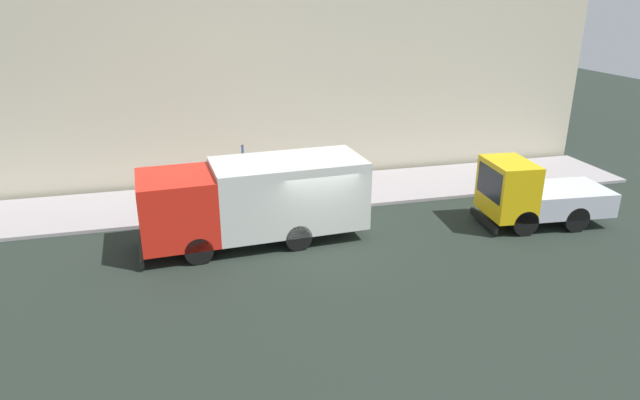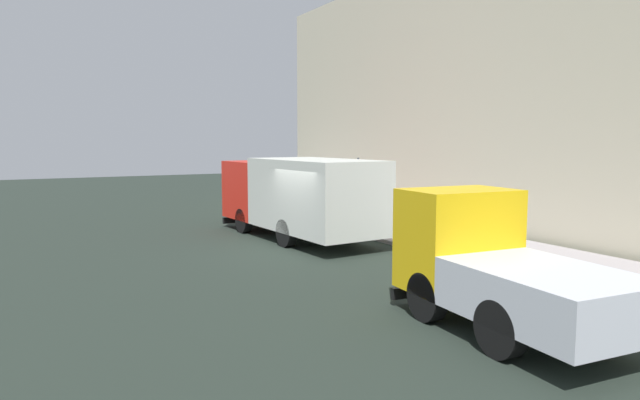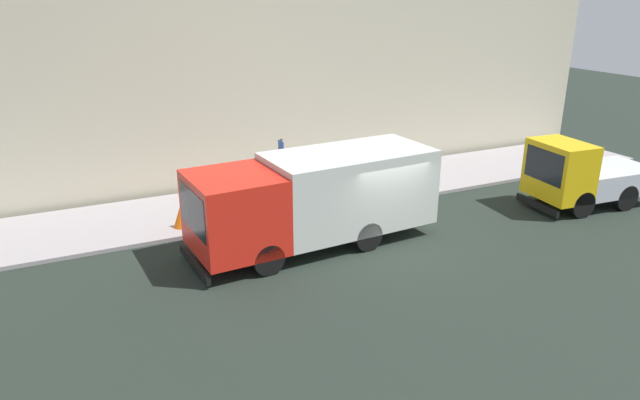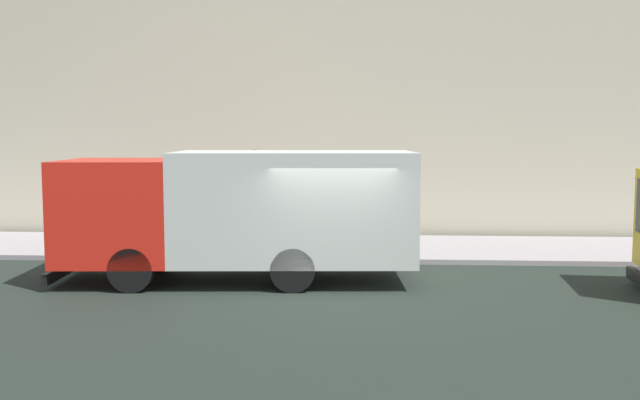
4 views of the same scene
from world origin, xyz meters
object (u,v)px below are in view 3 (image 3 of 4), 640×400
Objects in this scene: large_utility_truck at (315,196)px; street_sign_post at (282,170)px; pedestrian_walking at (260,186)px; small_flatbed_truck at (582,176)px; traffic_cone_orange at (181,217)px.

street_sign_post is (2.50, 0.07, 0.12)m from large_utility_truck.
pedestrian_walking is 0.65× the size of street_sign_post.
street_sign_post is (-0.57, -0.59, 0.64)m from pedestrian_walking.
pedestrian_walking is at bearing 73.64° from small_flatbed_truck.
large_utility_truck is at bearing -129.14° from traffic_cone_orange.
traffic_cone_orange is at bearing 78.68° from small_flatbed_truck.
large_utility_truck is 2.50m from street_sign_post.
large_utility_truck is at bearing 33.03° from pedestrian_walking.
street_sign_post is (3.51, 10.11, 0.55)m from small_flatbed_truck.
street_sign_post is (-0.33, -3.41, 1.20)m from traffic_cone_orange.
street_sign_post reaches higher than traffic_cone_orange.
small_flatbed_truck is at bearing -99.44° from large_utility_truck.
large_utility_truck reaches higher than traffic_cone_orange.
large_utility_truck is at bearing -178.46° from street_sign_post.
traffic_cone_orange is at bearing 84.45° from street_sign_post.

